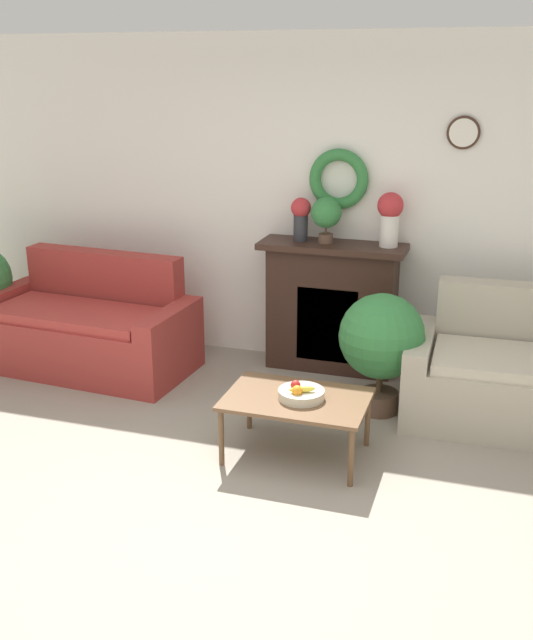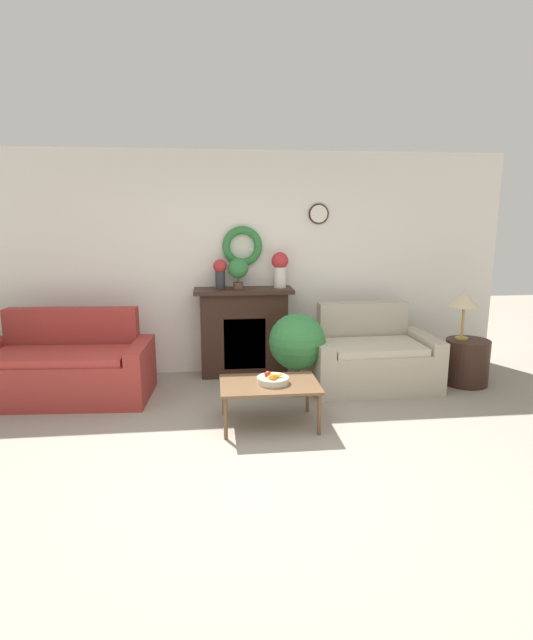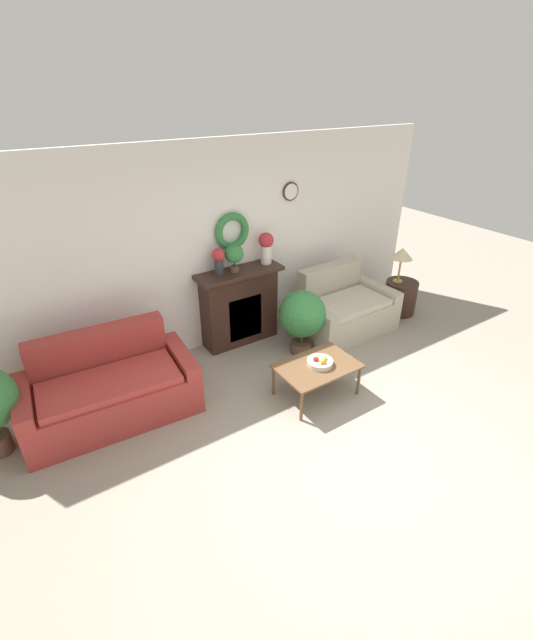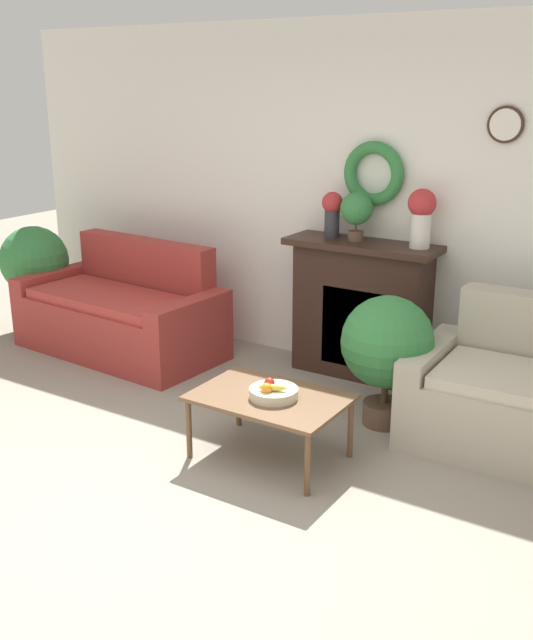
% 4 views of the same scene
% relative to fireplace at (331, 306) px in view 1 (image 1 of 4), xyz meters
% --- Properties ---
extents(ground_plane, '(16.00, 16.00, 0.00)m').
position_rel_fireplace_xyz_m(ground_plane, '(-0.13, -2.56, -0.55)').
color(ground_plane, gray).
extents(wall_back, '(6.80, 0.16, 2.70)m').
position_rel_fireplace_xyz_m(wall_back, '(-0.13, 0.21, 0.81)').
color(wall_back, white).
rests_on(wall_back, ground_plane).
extents(fireplace, '(1.18, 0.41, 1.08)m').
position_rel_fireplace_xyz_m(fireplace, '(0.00, 0.00, 0.00)').
color(fireplace, '#331E16').
rests_on(fireplace, ground_plane).
extents(couch_left, '(1.85, 0.99, 0.93)m').
position_rel_fireplace_xyz_m(couch_left, '(-1.96, -0.58, -0.22)').
color(couch_left, '#9E332D').
rests_on(couch_left, ground_plane).
extents(loveseat_right, '(1.44, 0.96, 0.92)m').
position_rel_fireplace_xyz_m(loveseat_right, '(1.42, -0.54, -0.23)').
color(loveseat_right, '#B2A893').
rests_on(loveseat_right, ground_plane).
extents(coffee_table, '(0.92, 0.62, 0.41)m').
position_rel_fireplace_xyz_m(coffee_table, '(0.13, -1.55, -0.17)').
color(coffee_table, brown).
rests_on(coffee_table, ground_plane).
extents(fruit_bowl, '(0.30, 0.30, 0.11)m').
position_rel_fireplace_xyz_m(fruit_bowl, '(0.16, -1.56, -0.10)').
color(fruit_bowl, beige).
rests_on(fruit_bowl, coffee_table).
extents(vase_on_mantel_left, '(0.16, 0.16, 0.35)m').
position_rel_fireplace_xyz_m(vase_on_mantel_left, '(-0.28, 0.01, 0.74)').
color(vase_on_mantel_left, '#2D2D33').
rests_on(vase_on_mantel_left, fireplace).
extents(vase_on_mantel_right, '(0.20, 0.20, 0.43)m').
position_rel_fireplace_xyz_m(vase_on_mantel_right, '(0.44, 0.01, 0.78)').
color(vase_on_mantel_right, silver).
rests_on(vase_on_mantel_right, fireplace).
extents(potted_plant_on_mantel, '(0.25, 0.25, 0.37)m').
position_rel_fireplace_xyz_m(potted_plant_on_mantel, '(-0.06, -0.01, 0.77)').
color(potted_plant_on_mantel, brown).
rests_on(potted_plant_on_mantel, fireplace).
extents(potted_plant_floor_by_loveseat, '(0.62, 0.62, 0.90)m').
position_rel_fireplace_xyz_m(potted_plant_floor_by_loveseat, '(0.54, -0.72, 0.02)').
color(potted_plant_floor_by_loveseat, brown).
rests_on(potted_plant_floor_by_loveseat, ground_plane).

